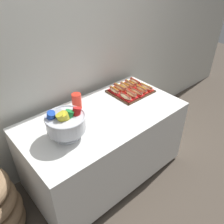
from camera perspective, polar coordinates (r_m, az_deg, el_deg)
The scene contains 16 objects.
ground_plane at distance 2.63m, azimuth -1.81°, elevation -14.26°, with size 10.00×10.00×0.00m, color #4C4238.
back_wall at distance 2.27m, azimuth -11.40°, elevation 16.58°, with size 6.00×0.10×2.60m, color beige.
buffet_table at distance 2.34m, azimuth -1.99°, elevation -7.88°, with size 1.52×0.80×0.75m.
serving_tray at distance 2.48m, azimuth 4.51°, elevation 5.03°, with size 0.41×0.36×0.01m.
hot_dog_0 at distance 2.32m, azimuth 3.35°, elevation 3.70°, with size 0.07×0.16×0.06m.
hot_dog_1 at distance 2.37m, azimuth 4.66°, elevation 4.39°, with size 0.07×0.16×0.06m.
hot_dog_2 at distance 2.41m, azimuth 5.93°, elevation 4.92°, with size 0.07×0.18×0.06m.
hot_dog_3 at distance 2.46m, azimuth 7.15°, elevation 5.48°, with size 0.07×0.16×0.06m.
hot_dog_4 at distance 2.51m, azimuth 8.32°, elevation 5.97°, with size 0.07×0.17×0.06m.
hot_dog_5 at distance 2.43m, azimuth 0.64°, elevation 5.22°, with size 0.07×0.16×0.06m.
hot_dog_6 at distance 2.47m, azimuth 1.95°, elevation 5.87°, with size 0.07×0.18×0.07m.
hot_dog_7 at distance 2.52m, azimuth 3.21°, elevation 6.31°, with size 0.07×0.16×0.06m.
hot_dog_8 at distance 2.56m, azimuth 4.44°, elevation 6.82°, with size 0.07×0.17×0.06m.
hot_dog_9 at distance 2.61m, azimuth 5.62°, elevation 7.31°, with size 0.07×0.16×0.06m.
punch_bowl at distance 1.83m, azimuth -11.23°, elevation -2.45°, with size 0.32×0.32×0.26m.
cup_stack at distance 2.19m, azimuth -8.58°, elevation 2.57°, with size 0.09×0.09×0.15m.
Camera 1 is at (-1.08, -1.35, 1.98)m, focal length 37.52 mm.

